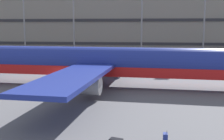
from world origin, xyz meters
name	(u,v)px	position (x,y,z in m)	size (l,w,h in m)	color
ground_plane	(56,91)	(0.00, 0.00, 0.00)	(600.00, 600.00, 0.00)	#5B5B60
terminal_structure	(110,21)	(0.00, 51.16, 8.76)	(122.69, 16.31, 17.52)	gray
airliner	(104,63)	(4.88, 3.25, 2.76)	(43.03, 35.04, 9.82)	navy
light_mast_center_left	(73,1)	(-7.26, 38.31, 13.17)	(1.80, 0.50, 22.93)	gray
light_mast_center_right	(142,8)	(8.84, 38.31, 11.39)	(1.80, 0.50, 19.47)	gray
light_mast_right	(205,1)	(22.94, 38.31, 12.73)	(1.80, 0.50, 22.07)	gray
suitcase_red	(165,139)	(10.95, -13.82, 0.38)	(0.29, 0.47, 0.86)	navy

